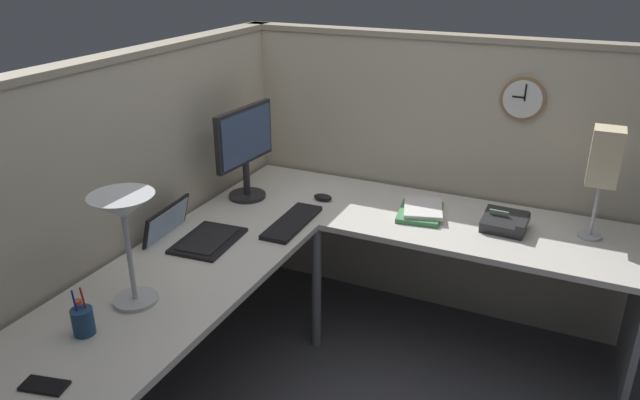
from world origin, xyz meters
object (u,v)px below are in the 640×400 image
object	(u,v)px
monitor	(245,146)
pen_cup	(83,321)
computer_mouse	(323,197)
office_phone	(506,223)
laptop	(190,234)
desk_lamp_paper	(605,160)
keyboard	(292,222)
book_stack	(421,211)
cell_phone	(44,386)
desk_lamp_dome	(124,216)
wall_clock	(523,99)

from	to	relation	value
monitor	pen_cup	size ratio (longest dim) A/B	2.78
computer_mouse	office_phone	size ratio (longest dim) A/B	0.49
laptop	office_phone	world-z (taller)	laptop
office_phone	desk_lamp_paper	bearing A→B (deg)	-76.27
monitor	keyboard	world-z (taller)	monitor
office_phone	book_stack	bearing A→B (deg)	89.08
laptop	cell_phone	xyz separation A→B (m)	(-1.03, -0.20, -0.02)
desk_lamp_dome	book_stack	distance (m)	1.51
monitor	desk_lamp_dome	distance (m)	1.08
monitor	office_phone	xyz separation A→B (m)	(0.17, -1.34, -0.26)
book_stack	desk_lamp_paper	size ratio (longest dim) A/B	0.60
computer_mouse	office_phone	world-z (taller)	office_phone
computer_mouse	cell_phone	world-z (taller)	computer_mouse
monitor	desk_lamp_paper	size ratio (longest dim) A/B	0.94
monitor	laptop	xyz separation A→B (m)	(-0.55, -0.02, -0.27)
cell_phone	wall_clock	distance (m)	2.43
office_phone	pen_cup	bearing A→B (deg)	140.50
pen_cup	wall_clock	xyz separation A→B (m)	(1.83, -1.18, 0.51)
office_phone	monitor	bearing A→B (deg)	97.17
wall_clock	computer_mouse	bearing A→B (deg)	112.79
monitor	desk_lamp_paper	distance (m)	1.74
laptop	pen_cup	world-z (taller)	pen_cup
desk_lamp_dome	office_phone	size ratio (longest dim) A/B	2.09
computer_mouse	cell_phone	bearing A→B (deg)	174.23
laptop	book_stack	xyz separation A→B (m)	(0.72, -0.91, -0.00)
computer_mouse	laptop	bearing A→B (deg)	151.32
pen_cup	desk_lamp_dome	bearing A→B (deg)	-5.56
pen_cup	keyboard	bearing A→B (deg)	-12.98
laptop	book_stack	size ratio (longest dim) A/B	1.27
keyboard	desk_lamp_paper	size ratio (longest dim) A/B	0.81
keyboard	desk_lamp_dome	bearing A→B (deg)	163.51
desk_lamp_dome	pen_cup	xyz separation A→B (m)	(-0.24, 0.02, -0.31)
cell_phone	desk_lamp_paper	size ratio (longest dim) A/B	0.27
book_stack	monitor	bearing A→B (deg)	100.77
desk_lamp_paper	wall_clock	distance (m)	0.52
cell_phone	wall_clock	xyz separation A→B (m)	(2.09, -1.09, 0.56)
laptop	desk_lamp_dome	xyz separation A→B (m)	(-0.53, -0.13, 0.34)
computer_mouse	cell_phone	xyz separation A→B (m)	(-1.71, 0.17, -0.01)
desk_lamp_paper	computer_mouse	bearing A→B (deg)	95.38
monitor	cell_phone	size ratio (longest dim) A/B	3.47
keyboard	office_phone	bearing A→B (deg)	-70.38
office_phone	wall_clock	world-z (taller)	wall_clock
keyboard	wall_clock	bearing A→B (deg)	-53.58
computer_mouse	desk_lamp_dome	xyz separation A→B (m)	(-1.21, 0.24, 0.35)
desk_lamp_dome	office_phone	bearing A→B (deg)	-43.94
office_phone	desk_lamp_paper	distance (m)	0.52
laptop	office_phone	distance (m)	1.51
pen_cup	desk_lamp_paper	distance (m)	2.26
desk_lamp_dome	pen_cup	bearing A→B (deg)	174.44
laptop	desk_lamp_paper	world-z (taller)	desk_lamp_paper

